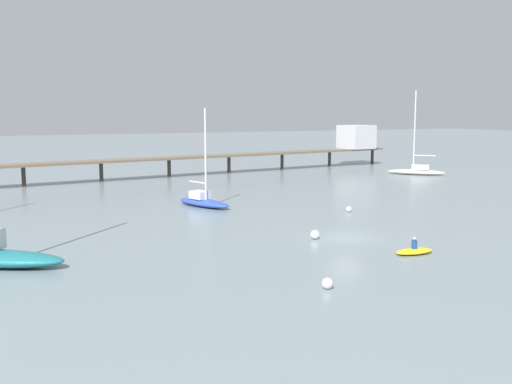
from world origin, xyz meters
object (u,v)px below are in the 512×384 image
Objects in this scene: mooring_buoy_outer at (315,235)px; mooring_buoy_mid at (327,283)px; pier at (278,146)px; sailboat_blue at (203,200)px; mooring_buoy_inner at (349,209)px; sailboat_cream at (417,170)px; dinghy_yellow at (414,251)px.

mooring_buoy_mid is (-5.67, -10.84, -0.03)m from mooring_buoy_outer.
pier is 36.96m from sailboat_blue.
mooring_buoy_outer reaches higher than mooring_buoy_inner.
mooring_buoy_inner is at bearing -139.91° from sailboat_cream.
sailboat_cream is (15.26, -14.73, -3.05)m from pier.
mooring_buoy_inner is (5.22, 15.39, 0.06)m from dinghy_yellow.
dinghy_yellow is at bearing 24.38° from mooring_buoy_mid.
dinghy_yellow reaches higher than mooring_buoy_inner.
dinghy_yellow is at bearing -61.39° from mooring_buoy_outer.
pier is 21.43m from sailboat_cream.
sailboat_blue reaches higher than dinghy_yellow.
sailboat_blue reaches higher than mooring_buoy_outer.
mooring_buoy_mid is (-3.41, -28.42, -0.32)m from sailboat_blue.
sailboat_blue is 28.63m from mooring_buoy_mid.
mooring_buoy_inner is at bearing 71.26° from dinghy_yellow.
sailboat_blue is at bearing 97.31° from mooring_buoy_outer.
mooring_buoy_mid is (-14.51, -19.59, 0.04)m from mooring_buoy_inner.
mooring_buoy_outer is (-8.84, -8.75, 0.07)m from mooring_buoy_inner.
mooring_buoy_outer is at bearing -82.69° from sailboat_blue.
mooring_buoy_outer reaches higher than mooring_buoy_mid.
mooring_buoy_outer is at bearing 62.41° from mooring_buoy_mid.
mooring_buoy_outer is (2.25, -17.58, -0.29)m from sailboat_blue.
sailboat_cream is 40.75m from sailboat_blue.
sailboat_cream is at bearing 41.29° from mooring_buoy_outer.
sailboat_blue reaches higher than pier.
sailboat_cream is 4.34× the size of dinghy_yellow.
mooring_buoy_mid is (-26.40, -57.19, -3.47)m from pier.
dinghy_yellow is at bearing -108.74° from mooring_buoy_inner.
pier is at bearing 65.89° from mooring_buoy_outer.
sailboat_cream reaches higher than mooring_buoy_mid.
dinghy_yellow is 10.20m from mooring_buoy_mid.
sailboat_cream is at bearing 49.75° from dinghy_yellow.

